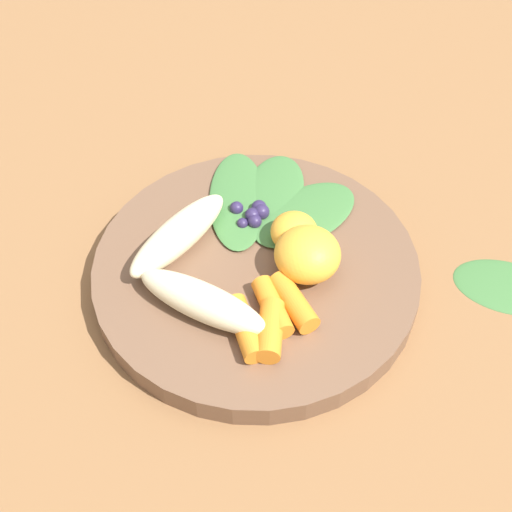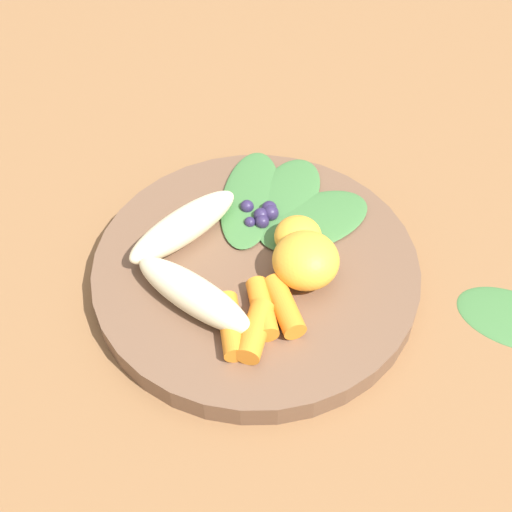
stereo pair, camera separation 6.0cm
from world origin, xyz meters
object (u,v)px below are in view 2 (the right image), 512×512
object	(u,v)px
banana_peeled_right	(183,226)
orange_segment_near	(298,236)
banana_peeled_left	(193,294)
bowl	(256,272)

from	to	relation	value
banana_peeled_right	orange_segment_near	bearing A→B (deg)	129.61
orange_segment_near	banana_peeled_left	bearing A→B (deg)	164.52
bowl	banana_peeled_right	world-z (taller)	banana_peeled_right
banana_peeled_right	orange_segment_near	distance (m)	0.10
banana_peeled_left	bowl	bearing A→B (deg)	79.52
banana_peeled_left	orange_segment_near	bearing A→B (deg)	73.64
banana_peeled_right	orange_segment_near	world-z (taller)	same
bowl	banana_peeled_left	bearing A→B (deg)	170.40
bowl	banana_peeled_right	bearing A→B (deg)	103.42
bowl	banana_peeled_right	size ratio (longest dim) A/B	2.43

